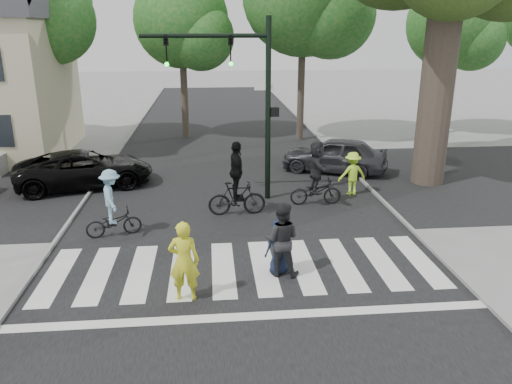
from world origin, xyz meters
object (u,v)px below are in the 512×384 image
Objects in this scene: pedestrian_woman at (184,261)px; car_grey at (334,155)px; traffic_signal at (242,84)px; car_suv at (85,169)px; pedestrian_adult at (281,239)px; cyclist_left at (112,208)px; cyclist_mid at (237,185)px; cyclist_right at (316,177)px; pedestrian_child at (279,247)px.

pedestrian_woman is 0.43× the size of car_grey.
traffic_signal is 6.85m from car_suv.
pedestrian_adult is 9.31m from car_grey.
cyclist_left is 0.46× the size of car_grey.
car_grey is at bearing -116.20° from pedestrian_woman.
traffic_signal is 1.42× the size of car_grey.
cyclist_mid reaches higher than car_suv.
cyclist_left is at bearing -161.53° from cyclist_right.
pedestrian_woman is 4.28m from cyclist_left.
car_grey is (3.47, 8.57, 0.04)m from pedestrian_child.
traffic_signal is 3.30m from cyclist_mid.
cyclist_left is (-4.38, 2.75, -0.06)m from pedestrian_adult.
cyclist_right is (2.67, 0.71, -0.00)m from cyclist_mid.
cyclist_left is (-4.34, 2.67, 0.16)m from pedestrian_child.
cyclist_left reaches higher than pedestrian_adult.
pedestrian_adult is 4.20m from cyclist_mid.
car_grey is (4.24, 4.53, -0.25)m from cyclist_mid.
cyclist_right is at bearing -95.92° from pedestrian_adult.
pedestrian_child is at bearing 1.94° from car_grey.
pedestrian_adult is 0.77× the size of cyclist_mid.
pedestrian_woman reaches higher than pedestrian_child.
pedestrian_woman is at bearing -125.25° from cyclist_right.
pedestrian_woman is 0.93× the size of cyclist_left.
cyclist_left reaches higher than pedestrian_child.
pedestrian_child is at bearing -79.21° from cyclist_mid.
cyclist_mid reaches higher than cyclist_right.
pedestrian_adult is 9.80m from car_suv.
pedestrian_child is at bearing -31.59° from cyclist_left.
car_suv is at bearing 161.19° from traffic_signal.
pedestrian_child is 9.71m from car_suv.
car_grey is (9.67, 1.10, 0.04)m from car_suv.
pedestrian_adult is 0.84× the size of cyclist_right.
car_grey is (3.43, 8.65, -0.19)m from pedestrian_adult.
pedestrian_child is 0.32× the size of car_grey.
car_suv is (-6.24, 7.55, -0.23)m from pedestrian_adult.
cyclist_left is at bearing -49.40° from pedestrian_child.
car_suv is at bearing -68.15° from pedestrian_child.
car_suv is at bearing 147.67° from cyclist_mid.
cyclist_right is (1.85, 4.83, 0.06)m from pedestrian_adult.
car_suv is (-5.43, 3.43, -0.29)m from cyclist_mid.
traffic_signal reaches higher than cyclist_left.
cyclist_right is (1.90, 4.75, 0.28)m from pedestrian_child.
traffic_signal is at bearing -100.34° from pedestrian_woman.
car_grey is at bearing -97.82° from car_suv.
pedestrian_woman is 9.40m from car_suv.
traffic_signal reaches higher than pedestrian_woman.
traffic_signal is at bearing 36.45° from cyclist_left.
cyclist_mid is 0.56× the size of car_grey.
cyclist_right is 0.51× the size of car_grey.
traffic_signal is 4.41× the size of pedestrian_child.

